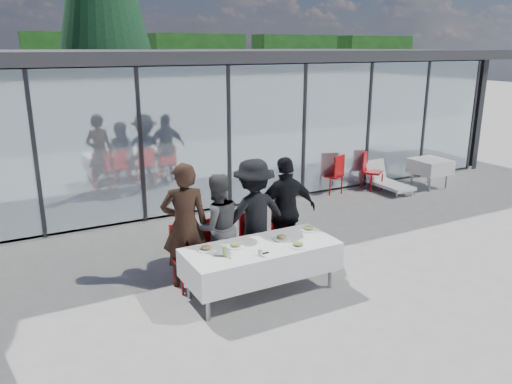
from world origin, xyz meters
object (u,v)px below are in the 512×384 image
diner_chair_a (187,253)px  spare_chair_b (335,172)px  plate_b (235,245)px  diner_chair_d (286,233)px  diner_c (254,216)px  diner_d (286,211)px  plate_a (207,248)px  dining_table (261,259)px  diner_chair_c (255,239)px  plate_extra (298,245)px  spare_table_right (430,166)px  plate_c (282,238)px  juice_bottle (225,251)px  spare_chair_a (369,168)px  diner_chair_b (218,246)px  lounger (385,180)px  folded_eyeglasses (264,253)px  plate_d (308,229)px  diner_a (185,226)px

diner_chair_a → spare_chair_b: same height
plate_b → diner_chair_d: bearing=26.2°
diner_chair_a → plate_b: diner_chair_a is taller
diner_c → diner_d: 0.60m
plate_a → dining_table: bearing=-16.8°
diner_chair_c → plate_extra: (0.16, -1.02, 0.24)m
spare_table_right → plate_c: bearing=-154.8°
diner_c → diner_d: bearing=-177.3°
diner_c → diner_chair_c: size_ratio=1.90×
diner_c → juice_bottle: diner_c is taller
diner_chair_a → diner_d: diner_d is taller
spare_chair_a → diner_chair_d: bearing=-145.7°
plate_c → diner_chair_b: bearing=138.3°
spare_table_right → spare_chair_b: spare_chair_b is taller
diner_chair_a → plate_c: (1.27, -0.67, 0.24)m
diner_chair_a → lounger: (6.34, 2.63, -0.28)m
diner_chair_a → plate_b: 0.84m
diner_chair_d → plate_extra: 1.14m
diner_chair_b → diner_chair_d: 1.25m
diner_chair_d → plate_b: diner_chair_d is taller
diner_d → diner_chair_d: bearing=96.8°
spare_chair_b → lounger: spare_chair_b is taller
spare_table_right → diner_chair_c: bearing=-160.3°
diner_chair_c → plate_b: 0.92m
diner_chair_d → spare_chair_b: 4.40m
diner_chair_b → diner_d: size_ratio=0.53×
plate_extra → folded_eyeglasses: bearing=-179.9°
diner_chair_a → spare_chair_a: (6.04, 2.92, 0.00)m
plate_a → folded_eyeglasses: size_ratio=1.87×
spare_chair_b → diner_d: bearing=-137.8°
diner_chair_b → folded_eyeglasses: size_ratio=6.96×
spare_table_right → folded_eyeglasses: bearing=-154.0°
diner_d → dining_table: bearing=47.8°
diner_d → folded_eyeglasses: diner_d is taller
plate_extra → spare_chair_b: (3.69, 4.00, -0.24)m
dining_table → plate_b: size_ratio=8.63×
plate_extra → diner_chair_b: bearing=128.2°
diner_chair_b → lounger: 6.40m
diner_chair_c → plate_a: 1.20m
plate_c → plate_d: (0.57, 0.13, 0.00)m
diner_a → diner_d: (1.76, 0.00, -0.05)m
plate_c → spare_table_right: 6.92m
plate_extra → spare_chair_a: size_ratio=0.27×
spare_chair_b → folded_eyeglasses: bearing=-136.7°
spare_table_right → spare_chair_a: 1.62m
plate_b → spare_chair_a: 6.56m
lounger → diner_a: bearing=-157.7°
plate_c → juice_bottle: size_ratio=1.75×
dining_table → diner_a: 1.24m
diner_a → lounger: size_ratio=1.44×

